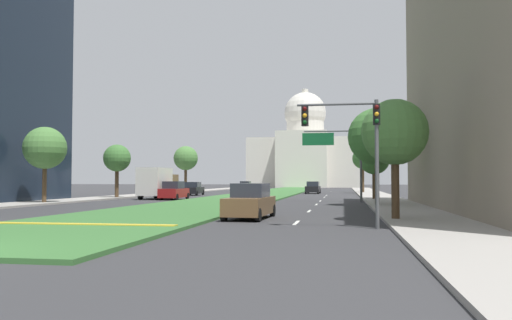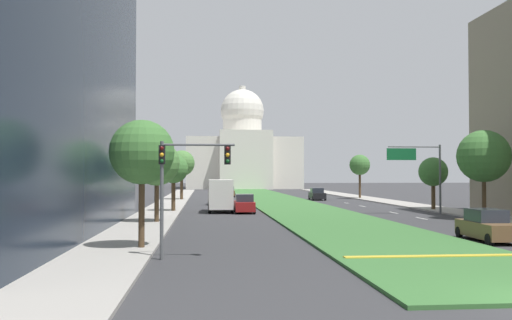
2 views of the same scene
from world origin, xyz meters
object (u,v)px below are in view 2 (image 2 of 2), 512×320
(street_tree_left_near, at_px, (142,153))
(sedan_lead_stopped, at_px, (487,226))
(box_truck_delivery, at_px, (220,195))
(sedan_very_far, at_px, (229,192))
(street_tree_left_far, at_px, (173,169))
(street_tree_right_far, at_px, (433,172))
(street_tree_left_distant, at_px, (182,164))
(street_tree_right_distant, at_px, (360,165))
(sedan_midblock, at_px, (244,204))
(traffic_light_near_left, at_px, (181,173))
(sedan_far_horizon, at_px, (317,194))
(street_tree_left_mid, at_px, (157,163))
(sedan_distant, at_px, (217,198))
(capitol_building, at_px, (242,155))
(overhead_guide_sign, at_px, (420,165))
(street_tree_right_mid, at_px, (484,156))

(street_tree_left_near, xyz_separation_m, sedan_lead_stopped, (18.85, 1.94, -3.98))
(sedan_lead_stopped, xyz_separation_m, box_truck_delivery, (-14.24, 24.91, 0.84))
(street_tree_left_near, relative_size, sedan_very_far, 1.54)
(street_tree_left_near, height_order, street_tree_left_far, street_tree_left_near)
(street_tree_right_far, height_order, box_truck_delivery, street_tree_right_far)
(street_tree_left_distant, height_order, street_tree_right_distant, street_tree_left_distant)
(sedan_midblock, bearing_deg, street_tree_left_near, -105.22)
(street_tree_left_far, xyz_separation_m, box_truck_delivery, (4.61, -0.25, -2.54))
(street_tree_left_near, bearing_deg, street_tree_left_far, 89.98)
(traffic_light_near_left, height_order, box_truck_delivery, traffic_light_near_left)
(street_tree_right_far, bearing_deg, street_tree_right_distant, 90.21)
(street_tree_left_far, xyz_separation_m, sedan_far_horizon, (19.19, 23.61, -3.40))
(street_tree_left_far, relative_size, sedan_far_horizon, 1.28)
(street_tree_left_mid, xyz_separation_m, sedan_distant, (5.09, 25.14, -3.76))
(traffic_light_near_left, bearing_deg, sedan_lead_stopped, 16.91)
(box_truck_delivery, bearing_deg, traffic_light_near_left, -94.84)
(street_tree_left_mid, height_order, sedan_far_horizon, street_tree_left_mid)
(capitol_building, xyz_separation_m, street_tree_left_near, (-13.05, -119.43, -4.14))
(overhead_guide_sign, xyz_separation_m, street_tree_right_distant, (3.23, 31.62, 0.46))
(overhead_guide_sign, xyz_separation_m, sedan_far_horizon, (-3.96, 28.52, -3.81))
(box_truck_delivery, bearing_deg, sedan_distant, 90.30)
(street_tree_right_distant, height_order, sedan_far_horizon, street_tree_right_distant)
(sedan_distant, bearing_deg, overhead_guide_sign, -43.45)
(street_tree_left_far, relative_size, street_tree_left_distant, 0.80)
(overhead_guide_sign, bearing_deg, street_tree_left_near, -136.22)
(capitol_building, bearing_deg, street_tree_left_distant, -101.13)
(traffic_light_near_left, relative_size, street_tree_right_distant, 0.78)
(street_tree_right_distant, distance_m, sedan_very_far, 21.82)
(street_tree_right_mid, bearing_deg, street_tree_left_near, -148.55)
(traffic_light_near_left, distance_m, overhead_guide_sign, 32.99)
(street_tree_left_distant, height_order, sedan_midblock, street_tree_left_distant)
(street_tree_left_mid, relative_size, sedan_very_far, 1.51)
(street_tree_right_mid, distance_m, box_truck_delivery, 24.31)
(street_tree_left_mid, relative_size, street_tree_left_distant, 0.88)
(sedan_lead_stopped, height_order, sedan_midblock, sedan_midblock)
(street_tree_left_mid, xyz_separation_m, street_tree_right_mid, (26.57, 1.23, 0.66))
(traffic_light_near_left, bearing_deg, street_tree_right_mid, 38.53)
(box_truck_delivery, bearing_deg, street_tree_left_far, 176.84)
(street_tree_left_mid, bearing_deg, sedan_distant, 78.56)
(capitol_building, relative_size, overhead_guide_sign, 4.52)
(street_tree_left_near, relative_size, street_tree_left_mid, 1.02)
(street_tree_left_near, distance_m, box_truck_delivery, 27.43)
(street_tree_right_mid, distance_m, sedan_distant, 32.45)
(street_tree_left_mid, distance_m, sedan_distant, 25.93)
(sedan_far_horizon, relative_size, box_truck_delivery, 0.70)
(street_tree_left_far, height_order, sedan_far_horizon, street_tree_left_far)
(street_tree_left_far, xyz_separation_m, sedan_lead_stopped, (18.84, -25.17, -3.38))
(capitol_building, xyz_separation_m, sedan_far_horizon, (6.15, -68.71, -8.13))
(sedan_lead_stopped, xyz_separation_m, sedan_very_far, (-11.86, 60.90, -0.02))
(overhead_guide_sign, height_order, sedan_distant, overhead_guide_sign)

